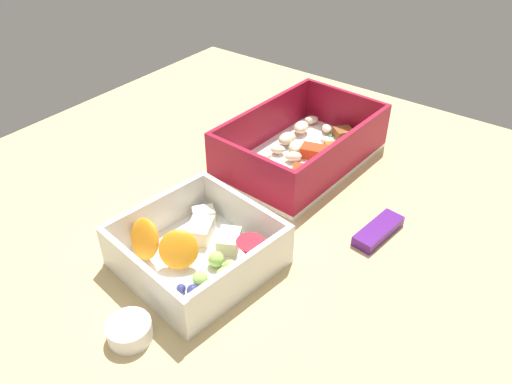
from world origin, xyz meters
TOP-DOWN VIEW (x-y plane):
  - table_surface at (0.00, 0.00)cm, footprint 80.00×80.00cm
  - pasta_container at (-13.51, -1.29)cm, footprint 22.72×15.15cm
  - fruit_bowl at (9.45, 0.94)cm, footprint 15.90×15.67cm
  - candy_bar at (-5.78, 13.87)cm, footprint 7.24×3.24cm
  - paper_cup_liner at (20.14, 2.31)cm, footprint 4.01×4.01cm

SIDE VIEW (x-z plane):
  - table_surface at x=0.00cm, z-range 0.00..2.00cm
  - candy_bar at x=-5.78cm, z-range 2.00..3.20cm
  - paper_cup_liner at x=20.14cm, z-range 2.00..3.79cm
  - fruit_bowl at x=9.45cm, z-range 1.17..6.38cm
  - pasta_container at x=-13.51cm, z-range 0.74..7.32cm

